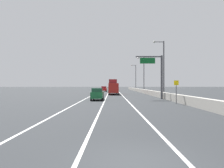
% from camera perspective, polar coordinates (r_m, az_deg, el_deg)
% --- Properties ---
extents(ground_plane, '(320.00, 320.00, 0.00)m').
position_cam_1_polar(ground_plane, '(70.17, 0.54, -2.21)').
color(ground_plane, '#26282B').
extents(lane_stripe_left, '(0.16, 130.00, 0.00)m').
position_cam_1_polar(lane_stripe_left, '(61.35, -4.51, -2.50)').
color(lane_stripe_left, silver).
rests_on(lane_stripe_left, ground_plane).
extents(lane_stripe_center, '(0.16, 130.00, 0.00)m').
position_cam_1_polar(lane_stripe_center, '(61.18, -1.23, -2.51)').
color(lane_stripe_center, silver).
rests_on(lane_stripe_center, ground_plane).
extents(lane_stripe_right, '(0.16, 130.00, 0.00)m').
position_cam_1_polar(lane_stripe_right, '(61.22, 2.05, -2.51)').
color(lane_stripe_right, silver).
rests_on(lane_stripe_right, ground_plane).
extents(jersey_barrier_right, '(0.60, 120.00, 1.10)m').
position_cam_1_polar(jersey_barrier_right, '(47.07, 11.10, -2.52)').
color(jersey_barrier_right, '#B2ADA3').
rests_on(jersey_barrier_right, ground_plane).
extents(overhead_sign_gantry, '(4.68, 0.36, 7.50)m').
position_cam_1_polar(overhead_sign_gantry, '(34.75, 12.91, 3.55)').
color(overhead_sign_gantry, '#47474C').
rests_on(overhead_sign_gantry, ground_plane).
extents(speed_advisory_sign, '(0.60, 0.11, 3.00)m').
position_cam_1_polar(speed_advisory_sign, '(26.58, 18.01, -1.68)').
color(speed_advisory_sign, '#4C4C51').
rests_on(speed_advisory_sign, ground_plane).
extents(lamp_post_right_second, '(2.14, 0.44, 10.91)m').
position_cam_1_polar(lamp_post_right_second, '(39.05, 14.31, 5.33)').
color(lamp_post_right_second, '#4C4C51').
rests_on(lamp_post_right_second, ground_plane).
extents(lamp_post_right_third, '(2.14, 0.44, 10.91)m').
position_cam_1_polar(lamp_post_right_third, '(61.16, 8.87, 3.32)').
color(lamp_post_right_third, '#4C4C51').
rests_on(lamp_post_right_third, ground_plane).
extents(lamp_post_right_fourth, '(2.14, 0.44, 10.91)m').
position_cam_1_polar(lamp_post_right_fourth, '(83.60, 6.59, 2.37)').
color(lamp_post_right_fourth, '#4C4C51').
rests_on(lamp_post_right_fourth, ground_plane).
extents(car_red_0, '(2.06, 4.74, 1.88)m').
position_cam_1_polar(car_red_0, '(70.68, -2.53, -1.43)').
color(car_red_0, red).
rests_on(car_red_0, ground_plane).
extents(car_silver_1, '(1.91, 4.65, 2.00)m').
position_cam_1_polar(car_silver_1, '(85.53, 0.08, -1.19)').
color(car_silver_1, '#B7B7BC').
rests_on(car_silver_1, ground_plane).
extents(car_yellow_2, '(2.07, 4.69, 1.94)m').
position_cam_1_polar(car_yellow_2, '(75.37, -0.00, -1.34)').
color(car_yellow_2, gold).
rests_on(car_yellow_2, ground_plane).
extents(car_green_3, '(1.93, 4.07, 1.92)m').
position_cam_1_polar(car_green_3, '(31.31, -4.45, -2.95)').
color(car_green_3, '#196033').
rests_on(car_green_3, ground_plane).
extents(box_truck, '(2.66, 9.69, 3.90)m').
position_cam_1_polar(box_truck, '(50.53, 0.12, -0.98)').
color(box_truck, '#A51E19').
rests_on(box_truck, ground_plane).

